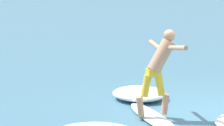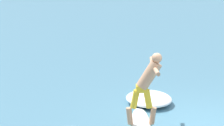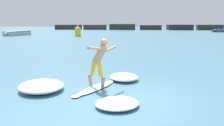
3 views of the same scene
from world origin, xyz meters
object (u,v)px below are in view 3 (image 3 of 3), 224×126
at_px(surfboard, 96,88).
at_px(small_boat_offshore, 224,30).
at_px(surfer, 100,58).
at_px(fishing_boat_near_jetty, 17,33).
at_px(channel_marker_buoy, 78,31).

height_order(surfboard, small_boat_offshore, small_boat_offshore).
xyz_separation_m(surfer, small_boat_offshore, (22.15, 48.67, -0.76)).
relative_size(surfboard, fishing_boat_near_jetty, 0.42).
bearing_deg(small_boat_offshore, surfboard, -114.62).
bearing_deg(surfboard, surfer, -7.53).
xyz_separation_m(surfer, fishing_boat_near_jetty, (-19.96, 29.27, -0.69)).
bearing_deg(small_boat_offshore, channel_marker_buoy, -146.41).
relative_size(surfer, fishing_boat_near_jetty, 0.32).
distance_m(surfer, channel_marker_buoy, 29.53).
xyz_separation_m(fishing_boat_near_jetty, channel_marker_buoy, (11.38, -1.01, 0.40)).
distance_m(surfboard, small_boat_offshore, 53.51).
bearing_deg(surfboard, fishing_boat_near_jetty, 124.12).
relative_size(surfboard, channel_marker_buoy, 1.26).
xyz_separation_m(surfboard, surfer, (0.14, -0.02, 1.07)).
bearing_deg(fishing_boat_near_jetty, surfboard, -55.88).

